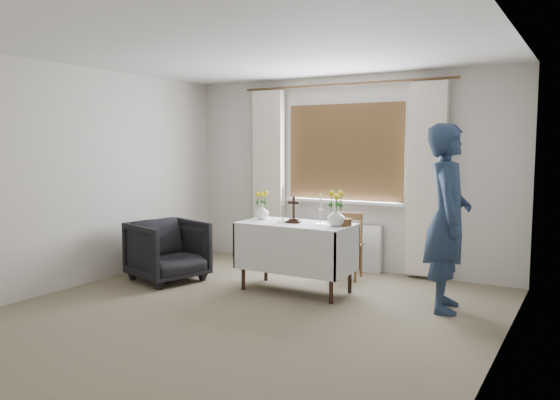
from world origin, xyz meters
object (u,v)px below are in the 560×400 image
Objects in this scene: person at (447,218)px; wooden_cross at (294,209)px; altar_table at (296,257)px; flower_vase_left at (262,212)px; armchair at (168,251)px; flower_vase_right at (336,217)px; wooden_chair at (346,246)px.

person reaches higher than wooden_cross.
altar_table is 0.69m from flower_vase_left.
wooden_cross is 0.49m from flower_vase_left.
wooden_cross is at bearing -158.50° from altar_table.
person is (3.14, 0.49, 0.55)m from armchair.
person is at bearing 1.63° from flower_vase_left.
flower_vase_right is at bearing 1.06° from altar_table.
wooden_chair is 1.13m from flower_vase_left.
altar_table is 0.68× the size of person.
altar_table is 7.28× the size of flower_vase_left.
altar_table is 6.31× the size of flower_vase_right.
wooden_chair is 4.68× the size of flower_vase_left.
flower_vase_left is at bearing 155.54° from wooden_cross.
wooden_chair is 0.95m from flower_vase_right.
person is (1.35, -0.66, 0.51)m from wooden_chair.
altar_table is 1.57× the size of armchair.
flower_vase_right is at bearing -11.50° from wooden_cross.
person reaches higher than altar_table.
wooden_chair is (0.24, 0.80, 0.02)m from altar_table.
wooden_cross is (-0.02, -0.01, 0.53)m from altar_table.
wooden_cross reaches higher than flower_vase_right.
person is 9.26× the size of flower_vase_right.
person is at bearing -64.41° from armchair.
wooden_chair is 4.06× the size of flower_vase_right.
flower_vase_left is (1.05, 0.43, 0.49)m from armchair.
flower_vase_right is at bearing -83.39° from wooden_chair.
flower_vase_right is (0.50, 0.02, -0.05)m from wooden_cross.
flower_vase_right reaches higher than flower_vase_left.
flower_vase_right is (2.02, 0.36, 0.50)m from armchair.
person is at bearing 6.78° from flower_vase_right.
armchair is 4.65× the size of flower_vase_left.
person is at bearing -35.78° from wooden_chair.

